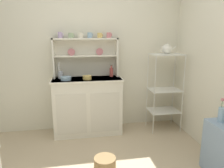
{
  "coord_description": "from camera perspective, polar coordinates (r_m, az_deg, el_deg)",
  "views": [
    {
      "loc": [
        -0.15,
        -1.88,
        1.56
      ],
      "look_at": [
        0.38,
        1.12,
        0.85
      ],
      "focal_mm": 34.27,
      "sensor_mm": 36.0,
      "label": 1
    }
  ],
  "objects": [
    {
      "name": "hutch_shelf_unit",
      "position": [
        3.42,
        -7.04,
        7.93
      ],
      "size": [
        1.0,
        0.18,
        0.61
      ],
      "color": "silver",
      "rests_on": "hutch_cabinet"
    },
    {
      "name": "wall_back",
      "position": [
        3.52,
        -7.55,
        7.98
      ],
      "size": [
        3.84,
        0.05,
        2.5
      ],
      "primitive_type": "cube",
      "color": "silver",
      "rests_on": "ground"
    },
    {
      "name": "cup_sage_1",
      "position": [
        3.37,
        -10.87,
        12.6
      ],
      "size": [
        0.09,
        0.08,
        0.08
      ],
      "color": "#9EB78E",
      "rests_on": "hutch_shelf_unit"
    },
    {
      "name": "utensil_jar",
      "position": [
        3.38,
        -13.58,
        2.47
      ],
      "size": [
        0.08,
        0.08,
        0.25
      ],
      "color": "#B2B7C6",
      "rests_on": "hutch_cabinet"
    },
    {
      "name": "bowl_floral_medium",
      "position": [
        3.24,
        -6.65,
        1.72
      ],
      "size": [
        0.13,
        0.13,
        0.06
      ],
      "primitive_type": "cylinder",
      "color": "#DBB760",
      "rests_on": "hutch_cabinet"
    },
    {
      "name": "floor_basket",
      "position": [
        2.69,
        -1.9,
        -20.4
      ],
      "size": [
        0.26,
        0.26,
        0.14
      ],
      "primitive_type": "cylinder",
      "color": "#93754C",
      "rests_on": "ground"
    },
    {
      "name": "cup_cream_2",
      "position": [
        3.37,
        -8.39,
        12.7
      ],
      "size": [
        0.09,
        0.08,
        0.08
      ],
      "color": "silver",
      "rests_on": "hutch_shelf_unit"
    },
    {
      "name": "flower_vase",
      "position": [
        2.68,
        27.41,
        -7.02
      ],
      "size": [
        0.09,
        0.09,
        0.31
      ],
      "color": "#8EB2D1",
      "rests_on": "side_shelf_blue"
    },
    {
      "name": "bowl_mixing_large",
      "position": [
        3.24,
        -12.21,
        1.47
      ],
      "size": [
        0.15,
        0.15,
        0.05
      ],
      "primitive_type": "cylinder",
      "color": "#8EB2D1",
      "rests_on": "hutch_cabinet"
    },
    {
      "name": "cup_sky_3",
      "position": [
        3.37,
        -5.93,
        12.84
      ],
      "size": [
        0.08,
        0.07,
        0.08
      ],
      "color": "#8EB2D1",
      "rests_on": "hutch_shelf_unit"
    },
    {
      "name": "cup_gold_4",
      "position": [
        3.39,
        -3.29,
        12.83
      ],
      "size": [
        0.08,
        0.07,
        0.08
      ],
      "color": "#DBB760",
      "rests_on": "hutch_shelf_unit"
    },
    {
      "name": "cup_rose_5",
      "position": [
        3.41,
        -0.85,
        12.9
      ],
      "size": [
        0.08,
        0.07,
        0.08
      ],
      "color": "#D17A84",
      "rests_on": "hutch_shelf_unit"
    },
    {
      "name": "hutch_cabinet",
      "position": [
        3.43,
        -6.52,
        -5.67
      ],
      "size": [
        1.08,
        0.45,
        0.89
      ],
      "color": "white",
      "rests_on": "ground"
    },
    {
      "name": "jam_bottle",
      "position": [
        3.43,
        -0.18,
        3.25
      ],
      "size": [
        0.06,
        0.06,
        0.19
      ],
      "color": "#B74C47",
      "rests_on": "hutch_cabinet"
    },
    {
      "name": "cup_lilac_0",
      "position": [
        3.37,
        -13.64,
        12.59
      ],
      "size": [
        0.08,
        0.07,
        0.09
      ],
      "color": "#B79ECC",
      "rests_on": "hutch_shelf_unit"
    },
    {
      "name": "bakers_rack",
      "position": [
        3.56,
        13.92,
        -0.16
      ],
      "size": [
        0.49,
        0.36,
        1.26
      ],
      "color": "silver",
      "rests_on": "ground"
    },
    {
      "name": "porcelain_teapot",
      "position": [
        3.47,
        14.41,
        9.03
      ],
      "size": [
        0.24,
        0.15,
        0.17
      ],
      "color": "white",
      "rests_on": "bakers_rack"
    }
  ]
}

